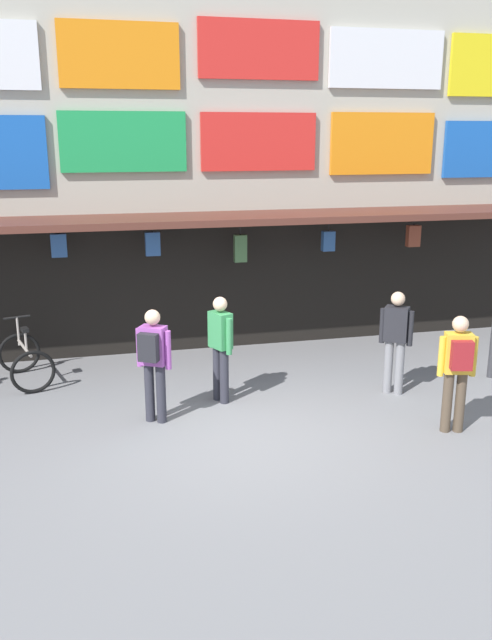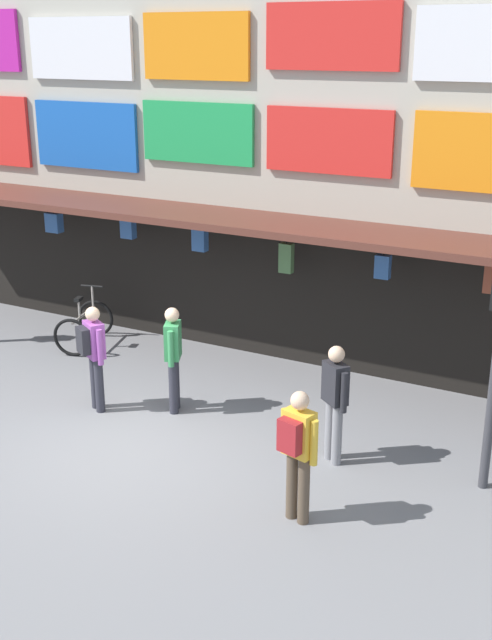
{
  "view_description": "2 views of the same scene",
  "coord_description": "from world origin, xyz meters",
  "views": [
    {
      "loc": [
        -1.97,
        -8.32,
        4.02
      ],
      "look_at": [
        0.46,
        1.75,
        1.15
      ],
      "focal_mm": 37.39,
      "sensor_mm": 36.0,
      "label": 1
    },
    {
      "loc": [
        6.26,
        -8.25,
        5.46
      ],
      "look_at": [
        1.0,
        1.58,
        1.56
      ],
      "focal_mm": 45.19,
      "sensor_mm": 36.0,
      "label": 2
    }
  ],
  "objects": [
    {
      "name": "ground_plane",
      "position": [
        0.0,
        0.0,
        0.0
      ],
      "size": [
        80.0,
        80.0,
        0.0
      ],
      "primitive_type": "plane",
      "color": "slate"
    },
    {
      "name": "shopfront",
      "position": [
        -0.0,
        4.57,
        3.96
      ],
      "size": [
        18.0,
        2.6,
        8.0
      ],
      "color": "#B2AD9E",
      "rests_on": "ground"
    },
    {
      "name": "bicycle_parked",
      "position": [
        -3.09,
        2.8,
        0.39
      ],
      "size": [
        1.01,
        1.31,
        1.05
      ],
      "color": "black",
      "rests_on": "ground"
    },
    {
      "name": "pedestrian_in_green",
      "position": [
        -0.07,
        1.24,
        0.95
      ],
      "size": [
        0.35,
        0.49,
        1.68
      ],
      "color": "#2D2D38",
      "rests_on": "ground"
    },
    {
      "name": "pedestrian_in_white",
      "position": [
        2.7,
        0.92,
        0.95
      ],
      "size": [
        0.44,
        0.39,
        1.68
      ],
      "color": "gray",
      "rests_on": "ground"
    },
    {
      "name": "pedestrian_in_yellow",
      "position": [
        -1.15,
        0.69,
        0.98
      ],
      "size": [
        0.48,
        0.46,
        1.68
      ],
      "color": "#2D2D38",
      "rests_on": "ground"
    },
    {
      "name": "pedestrian_in_red",
      "position": [
        2.86,
        -0.63,
        0.98
      ],
      "size": [
        0.52,
        0.42,
        1.68
      ],
      "color": "brown",
      "rests_on": "ground"
    }
  ]
}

